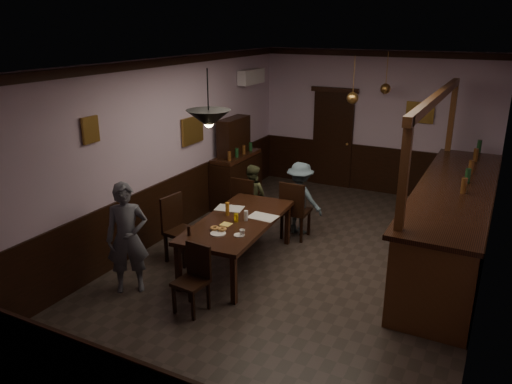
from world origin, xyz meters
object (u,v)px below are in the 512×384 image
Objects in this scene: person_seated_left at (252,195)px; soda_can at (236,218)px; chair_far_left at (245,202)px; pendant_brass_mid at (353,98)px; pendant_brass_far at (385,89)px; chair_side at (178,226)px; bar_counter at (452,222)px; coffee_cup at (242,232)px; chair_far_right at (294,208)px; sideboard at (236,170)px; pendant_iron at (209,119)px; dining_table at (238,223)px; person_seated_right at (300,198)px; chair_near at (194,275)px; person_standing at (127,238)px.

soda_can is at bearing 121.60° from person_seated_left.
chair_far_left is 1.46m from soda_can.
pendant_brass_mid is 1.51m from pendant_brass_far.
person_seated_left is at bearing -4.48° from chair_side.
bar_counter is at bearing -21.92° from pendant_brass_mid.
person_seated_left is 2.21m from coffee_cup.
chair_side is 1.80m from person_seated_left.
pendant_brass_mid reaches higher than chair_far_right.
pendant_brass_mid reaches higher than sideboard.
chair_far_left is at bearing 2.74° from chair_far_right.
chair_far_right is 8.51× the size of soda_can.
pendant_iron is at bearing -112.32° from chair_side.
chair_side reaches higher than chair_far_right.
pendant_iron is at bearing -86.12° from dining_table.
chair_far_right is 1.26× the size of pendant_brass_far.
pendant_brass_mid is (0.59, 0.79, 1.66)m from person_seated_right.
pendant_brass_mid is (-1.89, 0.76, 1.65)m from bar_counter.
soda_can is (-0.32, 0.40, 0.01)m from coffee_cup.
chair_near is (0.10, -1.32, -0.20)m from dining_table.
dining_table is 0.61m from coffee_cup.
chair_far_left is 2.81m from pendant_iron.
person_seated_left is 14.24× the size of coffee_cup.
chair_far_right reaches higher than soda_can.
chair_far_right is 0.30m from person_seated_right.
pendant_brass_far is (2.51, 1.48, 1.59)m from sideboard.
chair_far_left is at bearing 109.30° from chair_near.
person_standing is 1.91× the size of pendant_brass_far.
pendant_brass_mid is at bearing -142.44° from chair_far_left.
chair_far_right is 2.05m from sideboard.
chair_far_left is 0.22× the size of bar_counter.
person_seated_right is at bearing -164.21° from person_seated_left.
chair_near is (0.64, -2.56, -0.06)m from chair_far_left.
pendant_brass_mid is at bearing -138.41° from person_seated_left.
bar_counter reaches higher than dining_table.
person_seated_right is (0.34, 1.58, -0.05)m from dining_table.
soda_can is at bearing -72.93° from chair_side.
person_seated_right is 1.70m from soda_can.
bar_counter is at bearing -0.30° from person_standing.
soda_can is 0.17× the size of pendant_iron.
soda_can is (0.56, -1.32, 0.27)m from chair_far_left.
pendant_brass_mid and pendant_brass_far have the same top height.
chair_side is 8.62× the size of soda_can.
chair_far_right is 2.93m from person_standing.
pendant_iron reaches higher than sideboard.
person_seated_left is at bearing 110.22° from coffee_cup.
person_standing is at bearing 73.59° from person_seated_right.
pendant_brass_far is (1.12, 3.95, 1.49)m from soda_can.
person_standing is 1.58m from soda_can.
sideboard is at bearing 114.22° from pendant_iron.
chair_far_left is at bearing 113.26° from coffee_cup.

